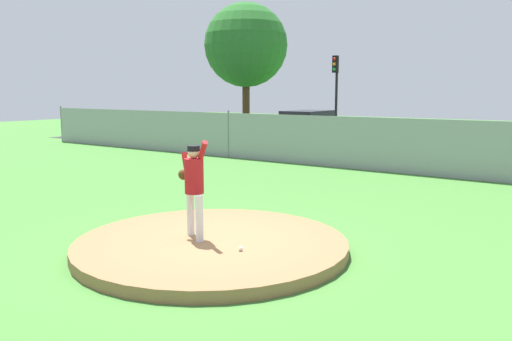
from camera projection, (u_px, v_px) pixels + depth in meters
ground_plane at (361, 194)px, 13.54m from camera, size 80.00×80.00×0.00m
asphalt_strip at (451, 160)px, 20.37m from camera, size 44.00×7.00×0.01m
pitchers_mound at (212, 245)px, 8.71m from camera, size 4.58×4.58×0.19m
pitcher_youth at (194, 182)px, 8.65m from camera, size 0.78×0.35×1.69m
baseball at (241, 249)px, 8.07m from camera, size 0.07×0.07×0.07m
chainlink_fence at (414, 147)px, 16.62m from camera, size 38.26×0.07×1.90m
parked_car_champagne at (307, 130)px, 24.28m from camera, size 1.94×4.70×1.78m
traffic_light_near at (336, 83)px, 27.82m from camera, size 0.28×0.46×4.56m
tree_tall_centre at (246, 45)px, 34.29m from camera, size 5.53×5.53×8.48m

